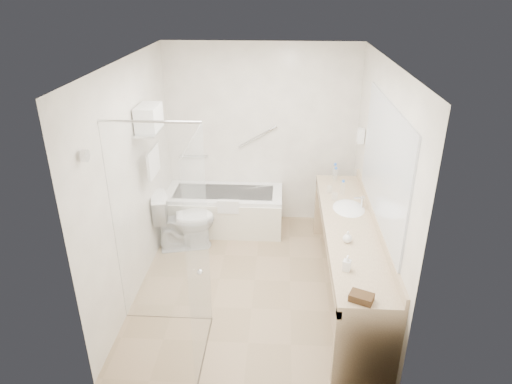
# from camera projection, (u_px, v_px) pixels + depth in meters

# --- Properties ---
(floor) EXTENTS (3.20, 3.20, 0.00)m
(floor) POSITION_uv_depth(u_px,v_px,m) (255.00, 280.00, 5.34)
(floor) COLOR #9C8160
(floor) RESTS_ON ground
(ceiling) EXTENTS (2.60, 3.20, 0.10)m
(ceiling) POSITION_uv_depth(u_px,v_px,m) (254.00, 61.00, 4.29)
(ceiling) COLOR white
(ceiling) RESTS_ON wall_back
(wall_back) EXTENTS (2.60, 0.10, 2.50)m
(wall_back) POSITION_uv_depth(u_px,v_px,m) (262.00, 136.00, 6.26)
(wall_back) COLOR white
(wall_back) RESTS_ON ground
(wall_front) EXTENTS (2.60, 0.10, 2.50)m
(wall_front) POSITION_uv_depth(u_px,v_px,m) (241.00, 269.00, 3.37)
(wall_front) COLOR white
(wall_front) RESTS_ON ground
(wall_left) EXTENTS (0.10, 3.20, 2.50)m
(wall_left) POSITION_uv_depth(u_px,v_px,m) (133.00, 180.00, 4.88)
(wall_left) COLOR white
(wall_left) RESTS_ON ground
(wall_right) EXTENTS (0.10, 3.20, 2.50)m
(wall_right) POSITION_uv_depth(u_px,v_px,m) (379.00, 185.00, 4.75)
(wall_right) COLOR white
(wall_right) RESTS_ON ground
(bathtub) EXTENTS (1.60, 0.73, 0.59)m
(bathtub) POSITION_uv_depth(u_px,v_px,m) (224.00, 210.00, 6.37)
(bathtub) COLOR white
(bathtub) RESTS_ON floor
(grab_bar_short) EXTENTS (0.40, 0.03, 0.03)m
(grab_bar_short) POSITION_uv_depth(u_px,v_px,m) (194.00, 156.00, 6.40)
(grab_bar_short) COLOR silver
(grab_bar_short) RESTS_ON wall_back
(grab_bar_long) EXTENTS (0.53, 0.03, 0.33)m
(grab_bar_long) POSITION_uv_depth(u_px,v_px,m) (258.00, 137.00, 6.23)
(grab_bar_long) COLOR silver
(grab_bar_long) RESTS_ON wall_back
(shower_enclosure) EXTENTS (0.96, 0.91, 2.11)m
(shower_enclosure) POSITION_uv_depth(u_px,v_px,m) (178.00, 241.00, 4.09)
(shower_enclosure) COLOR silver
(shower_enclosure) RESTS_ON floor
(towel_shelf) EXTENTS (0.24, 0.55, 0.81)m
(towel_shelf) POSITION_uv_depth(u_px,v_px,m) (150.00, 125.00, 4.98)
(towel_shelf) COLOR silver
(towel_shelf) RESTS_ON wall_left
(vanity_counter) EXTENTS (0.55, 2.70, 0.95)m
(vanity_counter) POSITION_uv_depth(u_px,v_px,m) (349.00, 242.00, 4.88)
(vanity_counter) COLOR tan
(vanity_counter) RESTS_ON floor
(sink) EXTENTS (0.40, 0.52, 0.14)m
(sink) POSITION_uv_depth(u_px,v_px,m) (349.00, 211.00, 5.17)
(sink) COLOR white
(sink) RESTS_ON vanity_counter
(faucet) EXTENTS (0.03, 0.03, 0.14)m
(faucet) POSITION_uv_depth(u_px,v_px,m) (362.00, 202.00, 5.11)
(faucet) COLOR silver
(faucet) RESTS_ON vanity_counter
(mirror) EXTENTS (0.02, 2.00, 1.20)m
(mirror) POSITION_uv_depth(u_px,v_px,m) (384.00, 164.00, 4.48)
(mirror) COLOR silver
(mirror) RESTS_ON wall_right
(hairdryer_unit) EXTENTS (0.08, 0.10, 0.18)m
(hairdryer_unit) POSITION_uv_depth(u_px,v_px,m) (361.00, 136.00, 5.62)
(hairdryer_unit) COLOR white
(hairdryer_unit) RESTS_ON wall_right
(toilet) EXTENTS (0.87, 0.62, 0.77)m
(toilet) POSITION_uv_depth(u_px,v_px,m) (184.00, 220.00, 5.86)
(toilet) COLOR white
(toilet) RESTS_ON floor
(amenity_basket) EXTENTS (0.22, 0.19, 0.06)m
(amenity_basket) POSITION_uv_depth(u_px,v_px,m) (361.00, 297.00, 3.65)
(amenity_basket) COLOR #442E18
(amenity_basket) RESTS_ON vanity_counter
(soap_bottle_a) EXTENTS (0.11, 0.16, 0.07)m
(soap_bottle_a) POSITION_uv_depth(u_px,v_px,m) (347.00, 267.00, 4.04)
(soap_bottle_a) COLOR white
(soap_bottle_a) RESTS_ON vanity_counter
(soap_bottle_b) EXTENTS (0.13, 0.15, 0.09)m
(soap_bottle_b) POSITION_uv_depth(u_px,v_px,m) (347.00, 238.00, 4.47)
(soap_bottle_b) COLOR white
(soap_bottle_b) RESTS_ON vanity_counter
(water_bottle_left) EXTENTS (0.06, 0.06, 0.19)m
(water_bottle_left) POSITION_uv_depth(u_px,v_px,m) (335.00, 175.00, 5.81)
(water_bottle_left) COLOR silver
(water_bottle_left) RESTS_ON vanity_counter
(water_bottle_mid) EXTENTS (0.07, 0.07, 0.21)m
(water_bottle_mid) POSITION_uv_depth(u_px,v_px,m) (335.00, 172.00, 5.89)
(water_bottle_mid) COLOR silver
(water_bottle_mid) RESTS_ON vanity_counter
(water_bottle_right) EXTENTS (0.06, 0.06, 0.19)m
(water_bottle_right) POSITION_uv_depth(u_px,v_px,m) (343.00, 188.00, 5.45)
(water_bottle_right) COLOR silver
(water_bottle_right) RESTS_ON vanity_counter
(drinking_glass_near) EXTENTS (0.09, 0.09, 0.08)m
(drinking_glass_near) POSITION_uv_depth(u_px,v_px,m) (329.00, 190.00, 5.51)
(drinking_glass_near) COLOR silver
(drinking_glass_near) RESTS_ON vanity_counter
(drinking_glass_far) EXTENTS (0.07, 0.07, 0.09)m
(drinking_glass_far) POSITION_uv_depth(u_px,v_px,m) (335.00, 197.00, 5.32)
(drinking_glass_far) COLOR silver
(drinking_glass_far) RESTS_ON vanity_counter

